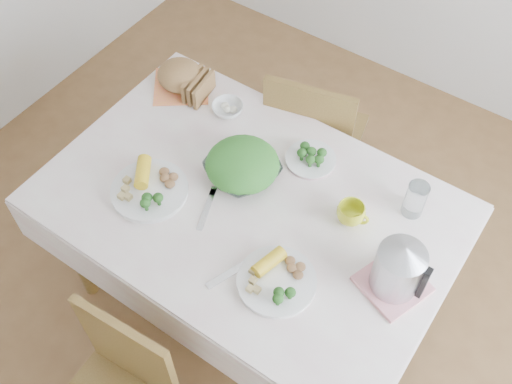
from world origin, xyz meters
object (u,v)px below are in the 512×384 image
Objects in this scene: dinner_plate_left at (150,191)px; electric_kettle at (399,267)px; salad_bowl at (243,170)px; chair_far at (316,132)px; dinner_plate_right at (277,281)px; yellow_mug at (351,213)px; dining_table at (249,256)px.

electric_kettle reaches higher than dinner_plate_left.
salad_bowl is 0.90× the size of dinner_plate_left.
salad_bowl is 1.18× the size of electric_kettle.
chair_far is 3.37× the size of dinner_plate_right.
dinner_plate_right is (0.36, -0.91, 0.31)m from chair_far.
yellow_mug is (0.43, 0.05, 0.01)m from salad_bowl.
dinner_plate_left reaches higher than dining_table.
chair_far reaches higher than dinner_plate_left.
chair_far is 0.94m from dinner_plate_left.
salad_bowl reaches higher than dining_table.
dining_table is 0.70m from chair_far.
electric_kettle is at bearing -31.25° from yellow_mug.
dinner_plate_right is at bearing -163.36° from electric_kettle.
chair_far is 3.47× the size of salad_bowl.
electric_kettle is at bearing -8.21° from salad_bowl.
chair_far reaches higher than dinner_plate_right.
dining_table is at bearing -45.32° from salad_bowl.
salad_bowl is 0.44m from yellow_mug.
dinner_plate_left is 0.94m from electric_kettle.
salad_bowl reaches higher than dinner_plate_right.
yellow_mug is at bearing 78.25° from dinner_plate_right.
chair_far is 1.06m from electric_kettle.
dining_table is 5.20× the size of dinner_plate_right.
yellow_mug is 0.46× the size of electric_kettle.
dinner_plate_left is at bearing 175.43° from dinner_plate_right.
chair_far reaches higher than yellow_mug.
salad_bowl is 0.35m from dinner_plate_left.
dining_table is at bearing 27.51° from dinner_plate_left.
dining_table is 0.44m from salad_bowl.
dinner_plate_left is (-0.33, -0.17, 0.40)m from dining_table.
yellow_mug is (0.34, 0.14, 0.43)m from dining_table.
dining_table is at bearing 140.82° from dinner_plate_right.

